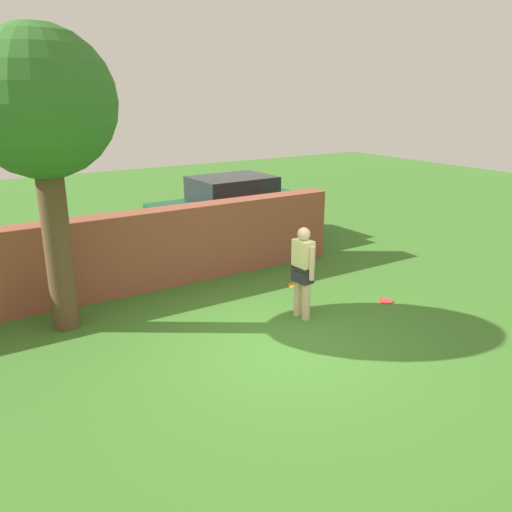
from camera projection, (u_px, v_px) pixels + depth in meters
The scene contains 7 objects.
ground_plane at pixel (284, 347), 7.99m from camera, with size 40.00×40.00×0.00m, color #3D7528.
brick_wall at pixel (111, 256), 9.85m from camera, with size 10.05×0.50×1.57m, color brown.
tree at pixel (41, 109), 7.65m from camera, with size 2.25×2.25×4.75m.
person at pixel (303, 269), 8.81m from camera, with size 0.24×0.54×1.62m.
car at pixel (233, 210), 13.40m from camera, with size 4.25×2.03×1.72m.
frisbee_red at pixel (386, 301), 9.74m from camera, with size 0.27×0.27×0.02m, color red.
frisbee_orange at pixel (295, 285), 10.54m from camera, with size 0.27×0.27×0.02m, color orange.
Camera 1 is at (-4.23, -5.83, 3.76)m, focal length 36.32 mm.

